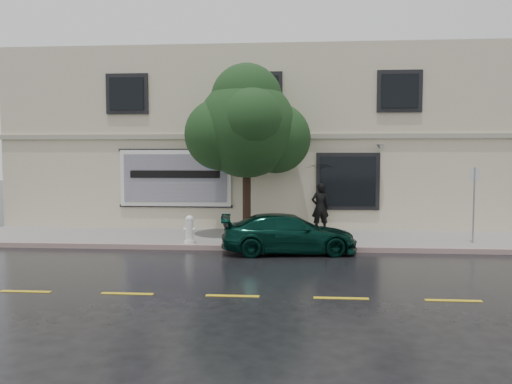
# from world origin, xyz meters

# --- Properties ---
(ground) EXTENTS (90.00, 90.00, 0.00)m
(ground) POSITION_xyz_m (0.00, 0.00, 0.00)
(ground) COLOR black
(ground) RESTS_ON ground
(sidewalk) EXTENTS (20.00, 3.50, 0.15)m
(sidewalk) POSITION_xyz_m (0.00, 3.25, 0.07)
(sidewalk) COLOR gray
(sidewalk) RESTS_ON ground
(curb) EXTENTS (20.00, 0.18, 0.16)m
(curb) POSITION_xyz_m (0.00, 1.50, 0.07)
(curb) COLOR gray
(curb) RESTS_ON ground
(road_marking) EXTENTS (19.00, 0.12, 0.01)m
(road_marking) POSITION_xyz_m (0.00, -3.50, 0.01)
(road_marking) COLOR gold
(road_marking) RESTS_ON ground
(building) EXTENTS (20.00, 8.12, 7.00)m
(building) POSITION_xyz_m (0.00, 9.00, 3.50)
(building) COLOR beige
(building) RESTS_ON ground
(billboard) EXTENTS (4.30, 0.16, 2.20)m
(billboard) POSITION_xyz_m (-3.20, 4.92, 2.05)
(billboard) COLOR white
(billboard) RESTS_ON ground
(car) EXTENTS (4.16, 2.23, 1.16)m
(car) POSITION_xyz_m (1.10, 1.20, 0.58)
(car) COLOR black
(car) RESTS_ON ground
(pedestrian) EXTENTS (0.71, 0.54, 1.76)m
(pedestrian) POSITION_xyz_m (2.18, 4.50, 1.03)
(pedestrian) COLOR black
(pedestrian) RESTS_ON sidewalk
(umbrella) EXTENTS (1.32, 1.32, 0.79)m
(umbrella) POSITION_xyz_m (2.18, 4.50, 2.30)
(umbrella) COLOR black
(umbrella) RESTS_ON pedestrian
(street_tree) EXTENTS (3.36, 3.36, 5.34)m
(street_tree) POSITION_xyz_m (-0.37, 3.49, 3.80)
(street_tree) COLOR #311E16
(street_tree) RESTS_ON sidewalk
(fire_hydrant) EXTENTS (0.36, 0.34, 0.88)m
(fire_hydrant) POSITION_xyz_m (-2.01, 1.80, 0.58)
(fire_hydrant) COLOR white
(fire_hydrant) RESTS_ON sidewalk
(sign_pole) EXTENTS (0.28, 0.13, 2.37)m
(sign_pole) POSITION_xyz_m (6.84, 2.50, 1.59)
(sign_pole) COLOR gray
(sign_pole) RESTS_ON sidewalk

